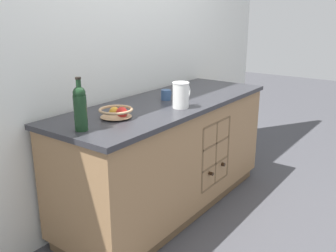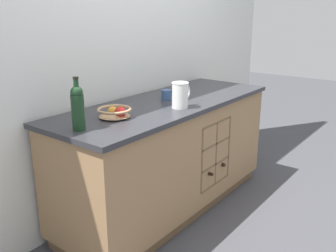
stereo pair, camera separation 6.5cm
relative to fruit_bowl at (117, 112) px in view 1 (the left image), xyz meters
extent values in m
plane|color=#424247|center=(0.57, 0.01, -0.94)|extent=(14.00, 14.00, 0.00)
cube|color=silver|center=(0.57, 0.41, 0.33)|extent=(4.40, 0.06, 2.55)
cube|color=brown|center=(0.57, 0.01, -0.90)|extent=(1.92, 0.61, 0.09)
cube|color=#99724C|center=(0.57, 0.01, -0.46)|extent=(1.98, 0.67, 0.78)
cube|color=#2D2D33|center=(0.57, 0.01, -0.06)|extent=(2.02, 0.71, 0.03)
cube|color=brown|center=(0.76, -0.22, -0.45)|extent=(0.41, 0.01, 0.52)
cube|color=brown|center=(0.55, -0.28, -0.45)|extent=(0.02, 0.10, 0.52)
cube|color=brown|center=(0.97, -0.28, -0.45)|extent=(0.02, 0.10, 0.52)
cube|color=brown|center=(0.76, -0.28, -0.71)|extent=(0.41, 0.10, 0.02)
cube|color=brown|center=(0.76, -0.28, -0.54)|extent=(0.41, 0.10, 0.02)
cube|color=brown|center=(0.76, -0.28, -0.37)|extent=(0.41, 0.10, 0.02)
cube|color=brown|center=(0.76, -0.28, -0.20)|extent=(0.41, 0.10, 0.02)
cube|color=brown|center=(0.76, -0.28, -0.45)|extent=(0.02, 0.10, 0.52)
cylinder|color=black|center=(0.66, -0.17, -0.58)|extent=(0.07, 0.20, 0.07)
cylinder|color=black|center=(0.66, -0.32, -0.58)|extent=(0.03, 0.09, 0.03)
cylinder|color=black|center=(0.86, -0.15, -0.58)|extent=(0.08, 0.21, 0.08)
cylinder|color=black|center=(0.86, -0.30, -0.58)|extent=(0.03, 0.09, 0.03)
cylinder|color=tan|center=(0.00, 0.00, -0.04)|extent=(0.10, 0.10, 0.01)
cone|color=tan|center=(0.00, 0.00, 0.00)|extent=(0.21, 0.21, 0.05)
torus|color=tan|center=(0.00, 0.00, 0.01)|extent=(0.22, 0.22, 0.02)
sphere|color=red|center=(0.00, -0.04, 0.00)|extent=(0.07, 0.07, 0.07)
sphere|color=gold|center=(-0.01, 0.01, 0.00)|extent=(0.07, 0.07, 0.07)
cylinder|color=white|center=(0.46, -0.18, 0.05)|extent=(0.12, 0.12, 0.19)
torus|color=white|center=(0.46, -0.18, 0.14)|extent=(0.12, 0.12, 0.01)
torus|color=white|center=(0.53, -0.18, 0.06)|extent=(0.12, 0.01, 0.12)
cylinder|color=#385684|center=(0.60, 0.05, 0.00)|extent=(0.08, 0.08, 0.08)
torus|color=#385684|center=(0.65, 0.05, 0.00)|extent=(0.06, 0.01, 0.06)
cylinder|color=#19381E|center=(-0.31, -0.01, 0.06)|extent=(0.08, 0.08, 0.21)
sphere|color=#19381E|center=(-0.31, -0.01, 0.18)|extent=(0.07, 0.07, 0.07)
cylinder|color=#19381E|center=(-0.31, -0.01, 0.21)|extent=(0.03, 0.03, 0.09)
cylinder|color=black|center=(-0.31, -0.01, 0.26)|extent=(0.03, 0.03, 0.01)
camera|label=1|loc=(-1.68, -1.64, 0.63)|focal=40.00mm
camera|label=2|loc=(-1.64, -1.69, 0.63)|focal=40.00mm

